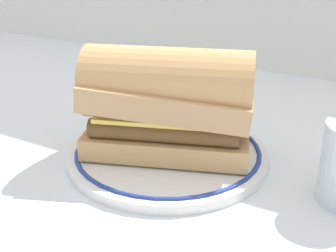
% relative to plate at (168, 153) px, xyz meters
% --- Properties ---
extents(ground_plane, '(1.50, 1.50, 0.00)m').
position_rel_plate_xyz_m(ground_plane, '(-0.01, -0.01, -0.01)').
color(ground_plane, silver).
extents(plate, '(0.25, 0.25, 0.01)m').
position_rel_plate_xyz_m(plate, '(0.00, 0.00, 0.00)').
color(plate, white).
rests_on(plate, ground_plane).
extents(sausage_sandwich, '(0.22, 0.16, 0.13)m').
position_rel_plate_xyz_m(sausage_sandwich, '(0.00, 0.00, 0.07)').
color(sausage_sandwich, tan).
rests_on(sausage_sandwich, plate).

